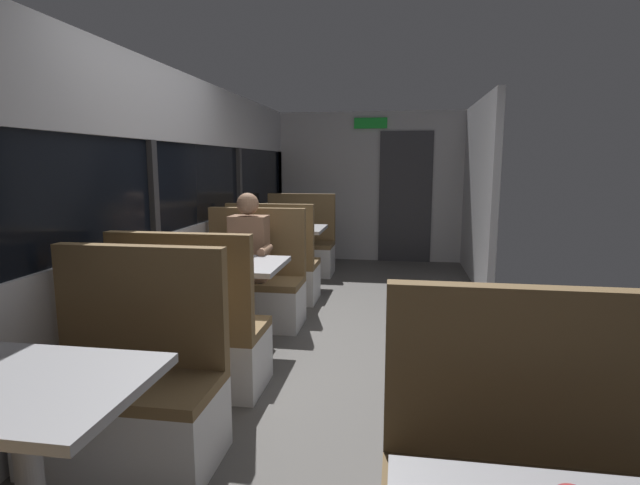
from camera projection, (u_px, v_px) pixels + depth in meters
name	position (u px, v px, depth m)	size (l,w,h in m)	color
ground_plane	(335.00, 364.00, 3.83)	(3.30, 9.20, 0.02)	#514F4C
carriage_window_panel_left	(152.00, 217.00, 3.87)	(0.09, 8.48, 2.30)	#B2B2B7
carriage_end_bulkhead	(374.00, 188.00, 7.72)	(2.90, 0.11, 2.30)	#B2B2B7
carriage_aisle_panel_right	(478.00, 193.00, 6.34)	(0.08, 2.40, 2.30)	#B2B2B7
dining_table_near_window	(23.00, 407.00, 1.83)	(0.90, 0.70, 0.74)	#9E9EA3
bench_near_window_facing_entry	(129.00, 398.00, 2.56)	(0.95, 0.50, 1.10)	silver
dining_table_mid_window	(227.00, 275.00, 3.99)	(0.90, 0.70, 0.74)	#9E9EA3
bench_mid_window_facing_end	(193.00, 342.00, 3.35)	(0.95, 0.50, 1.10)	silver
bench_mid_window_facing_entry	(253.00, 290.00, 4.72)	(0.95, 0.50, 1.10)	silver
dining_table_far_window	(288.00, 235.00, 6.15)	(0.90, 0.70, 0.74)	#9E9EA3
bench_far_window_facing_end	(274.00, 272.00, 5.51)	(0.95, 0.50, 1.10)	silver
bench_far_window_facing_entry	(299.00, 250.00, 6.88)	(0.95, 0.50, 1.10)	silver
seated_passenger	(250.00, 270.00, 4.61)	(0.47, 0.55, 1.26)	#26262D
coffee_cup_secondary	(246.00, 259.00, 3.89)	(0.07, 0.07, 0.09)	#B23333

